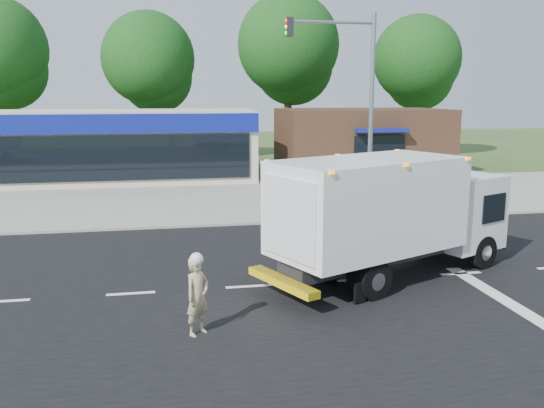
% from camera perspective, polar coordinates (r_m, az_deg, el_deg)
% --- Properties ---
extents(ground, '(120.00, 120.00, 0.00)m').
position_cam_1_polar(ground, '(15.87, 8.55, -7.48)').
color(ground, '#385123').
rests_on(ground, ground).
extents(road_asphalt, '(60.00, 14.00, 0.02)m').
position_cam_1_polar(road_asphalt, '(15.87, 8.55, -7.46)').
color(road_asphalt, black).
rests_on(road_asphalt, ground).
extents(sidewalk, '(60.00, 2.40, 0.12)m').
position_cam_1_polar(sidewalk, '(23.48, 2.07, -1.15)').
color(sidewalk, gray).
rests_on(sidewalk, ground).
extents(parking_apron, '(60.00, 9.00, 0.02)m').
position_cam_1_polar(parking_apron, '(29.08, -0.41, 1.12)').
color(parking_apron, gray).
rests_on(parking_apron, ground).
extents(lane_markings, '(55.20, 7.00, 0.01)m').
position_cam_1_polar(lane_markings, '(15.18, 15.11, -8.54)').
color(lane_markings, silver).
rests_on(lane_markings, road_asphalt).
extents(ems_box_truck, '(7.82, 5.21, 3.34)m').
position_cam_1_polar(ems_box_truck, '(15.76, 11.62, -0.47)').
color(ems_box_truck, black).
rests_on(ems_box_truck, ground).
extents(emergency_worker, '(0.72, 0.71, 1.78)m').
position_cam_1_polar(emergency_worker, '(12.17, -7.40, -8.88)').
color(emergency_worker, tan).
rests_on(emergency_worker, ground).
extents(retail_strip_mall, '(18.00, 6.20, 4.00)m').
position_cam_1_polar(retail_strip_mall, '(34.50, -17.17, 5.55)').
color(retail_strip_mall, beige).
rests_on(retail_strip_mall, ground).
extents(brown_storefront, '(10.00, 6.70, 4.00)m').
position_cam_1_polar(brown_storefront, '(36.36, 8.89, 6.14)').
color(brown_storefront, '#382316').
rests_on(brown_storefront, ground).
extents(traffic_signal_pole, '(3.51, 0.25, 8.00)m').
position_cam_1_polar(traffic_signal_pole, '(23.01, 8.32, 10.70)').
color(traffic_signal_pole, gray).
rests_on(traffic_signal_pole, ground).
extents(background_trees, '(36.77, 7.39, 12.10)m').
position_cam_1_polar(background_trees, '(42.64, -5.02, 14.16)').
color(background_trees, '#332114').
rests_on(background_trees, ground).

